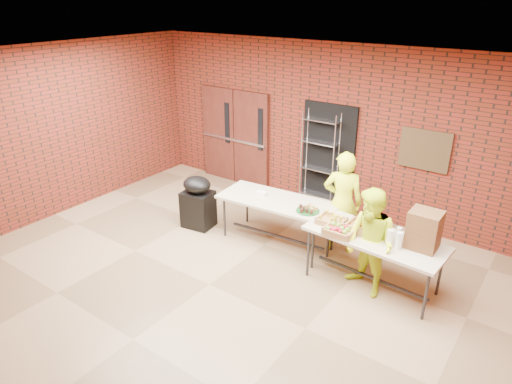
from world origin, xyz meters
TOP-DOWN VIEW (x-y plane):
  - room at (0.00, 0.00)m, footprint 8.08×7.08m
  - double_doors at (-2.20, 3.44)m, footprint 1.78×0.12m
  - dark_doorway at (0.10, 3.46)m, footprint 1.10×0.06m
  - bronze_plaque at (1.90, 3.45)m, footprint 0.85×0.04m
  - wire_rack at (-0.01, 3.32)m, footprint 0.72×0.25m
  - table_left at (0.13, 1.63)m, footprint 2.06×1.00m
  - table_right at (1.94, 1.41)m, footprint 2.03×0.95m
  - basket_bananas at (1.25, 1.39)m, footprint 0.40×0.31m
  - basket_oranges at (1.75, 1.46)m, footprint 0.48×0.38m
  - basket_apples at (1.49, 1.18)m, footprint 0.42×0.32m
  - muffin_tray at (0.76, 1.55)m, footprint 0.37×0.37m
  - napkin_box at (-0.20, 1.63)m, footprint 0.19×0.12m
  - coffee_dispenser at (2.56, 1.50)m, footprint 0.41×0.36m
  - cup_stack_front at (2.19, 1.26)m, footprint 0.08×0.08m
  - cup_stack_mid at (2.32, 1.27)m, footprint 0.08×0.08m
  - cup_stack_back at (2.25, 1.44)m, footprint 0.08×0.08m
  - covered_grill at (-1.39, 1.31)m, footprint 0.59×0.52m
  - volunteer_woman at (1.10, 2.07)m, footprint 0.73×0.60m
  - volunteer_man at (1.94, 1.23)m, footprint 0.95×0.86m

SIDE VIEW (x-z plane):
  - covered_grill at x=-1.39m, z-range 0.00..0.98m
  - table_right at x=1.94m, z-range 0.34..1.15m
  - table_left at x=0.13m, z-range 0.34..1.16m
  - volunteer_man at x=1.94m, z-range 0.00..1.59m
  - napkin_box at x=-0.20m, z-range 0.82..0.88m
  - muffin_tray at x=0.76m, z-range 0.82..0.91m
  - basket_bananas at x=1.25m, z-range 0.81..0.93m
  - volunteer_woman at x=1.10m, z-range 0.00..1.74m
  - basket_apples at x=1.49m, z-range 0.81..0.94m
  - basket_oranges at x=1.75m, z-range 0.80..0.95m
  - cup_stack_back at x=2.25m, z-range 0.81..1.04m
  - cup_stack_front at x=2.19m, z-range 0.81..1.07m
  - cup_stack_mid at x=2.32m, z-range 0.81..1.07m
  - wire_rack at x=-0.01m, z-range 0.00..1.96m
  - dark_doorway at x=0.10m, z-range 0.00..2.10m
  - double_doors at x=-2.20m, z-range 0.00..2.10m
  - coffee_dispenser at x=2.56m, z-range 0.81..1.35m
  - bronze_plaque at x=1.90m, z-range 1.20..1.90m
  - room at x=0.00m, z-range -0.04..3.24m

